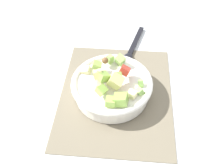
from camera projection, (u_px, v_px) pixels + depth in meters
The scene contains 4 objects.
ground_plane at pixel (116, 95), 0.88m from camera, with size 2.40×2.40×0.00m, color silver.
placemat at pixel (116, 95), 0.88m from camera, with size 0.46×0.37×0.01m, color #756B56.
salad_bowl at pixel (112, 85), 0.85m from camera, with size 0.26×0.26×0.12m.
serving_spoon at pixel (131, 50), 1.02m from camera, with size 0.23×0.09×0.01m.
Camera 1 is at (-0.56, -0.03, 0.68)m, focal length 42.18 mm.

